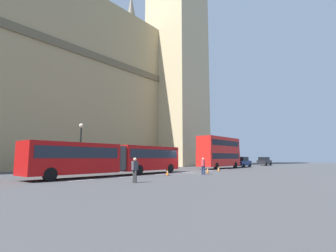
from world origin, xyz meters
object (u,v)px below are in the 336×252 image
object	(u,v)px
traffic_cone_east	(219,169)
double_decker_bus	(219,151)
pedestrian_near_cones	(135,169)
sedan_trailing	(264,161)
sedan_lead	(242,162)
traffic_cone_west	(167,172)
pedestrian_by_kerb	(203,165)
traffic_cone_middle	(208,170)
articulated_bus	(115,157)
street_lamp	(80,145)

from	to	relation	value
traffic_cone_east	double_decker_bus	bearing A→B (deg)	26.91
pedestrian_near_cones	sedan_trailing	bearing A→B (deg)	8.10
double_decker_bus	pedestrian_near_cones	size ratio (longest dim) A/B	5.81
sedan_lead	traffic_cone_west	bearing A→B (deg)	-172.11
traffic_cone_west	pedestrian_by_kerb	world-z (taller)	pedestrian_by_kerb
sedan_trailing	traffic_cone_west	distance (m)	37.32
double_decker_bus	traffic_cone_middle	size ratio (longest dim) A/B	16.93
double_decker_bus	pedestrian_near_cones	world-z (taller)	double_decker_bus
articulated_bus	pedestrian_near_cones	world-z (taller)	articulated_bus
traffic_cone_west	traffic_cone_east	world-z (taller)	same
sedan_lead	pedestrian_by_kerb	xyz separation A→B (m)	(-22.71, -5.68, -0.00)
double_decker_bus	pedestrian_by_kerb	distance (m)	15.27
sedan_lead	traffic_cone_west	xyz separation A→B (m)	(-25.79, -3.58, -0.63)
articulated_bus	traffic_cone_west	world-z (taller)	articulated_bus
articulated_bus	traffic_cone_middle	distance (m)	10.54
traffic_cone_middle	traffic_cone_east	distance (m)	4.26
double_decker_bus	traffic_cone_middle	xyz separation A→B (m)	(-11.20, -4.45, -2.43)
sedan_lead	pedestrian_by_kerb	distance (m)	23.41
articulated_bus	sedan_lead	world-z (taller)	articulated_bus
articulated_bus	traffic_cone_east	distance (m)	14.15
sedan_lead	traffic_cone_west	size ratio (longest dim) A/B	7.59
sedan_lead	pedestrian_near_cones	bearing A→B (deg)	-168.84
articulated_bus	pedestrian_by_kerb	world-z (taller)	articulated_bus
traffic_cone_east	pedestrian_near_cones	world-z (taller)	pedestrian_near_cones
articulated_bus	pedestrian_by_kerb	xyz separation A→B (m)	(6.57, -5.66, -0.83)
sedan_lead	traffic_cone_east	size ratio (longest dim) A/B	7.59
articulated_bus	sedan_lead	xyz separation A→B (m)	(29.28, 0.02, -0.83)
sedan_trailing	traffic_cone_middle	xyz separation A→B (m)	(-31.20, -4.29, -0.63)
double_decker_bus	traffic_cone_middle	bearing A→B (deg)	-158.31
sedan_trailing	traffic_cone_west	world-z (taller)	sedan_trailing
sedan_lead	pedestrian_by_kerb	size ratio (longest dim) A/B	2.60
sedan_trailing	street_lamp	distance (m)	41.98
traffic_cone_middle	street_lamp	distance (m)	14.05
traffic_cone_middle	street_lamp	size ratio (longest dim) A/B	0.11
double_decker_bus	traffic_cone_west	distance (m)	17.69
articulated_bus	sedan_lead	size ratio (longest dim) A/B	3.75
sedan_lead	pedestrian_near_cones	distance (m)	33.34
sedan_trailing	traffic_cone_east	bearing A→B (deg)	-172.82
sedan_trailing	pedestrian_by_kerb	size ratio (longest dim) A/B	2.60
sedan_trailing	traffic_cone_east	size ratio (longest dim) A/B	7.59
traffic_cone_middle	traffic_cone_east	bearing A→B (deg)	11.97
pedestrian_near_cones	street_lamp	bearing A→B (deg)	77.57
traffic_cone_east	street_lamp	bearing A→B (deg)	151.10
pedestrian_near_cones	traffic_cone_middle	bearing A→B (deg)	8.75
double_decker_bus	sedan_lead	distance (m)	8.82
traffic_cone_east	pedestrian_by_kerb	bearing A→B (deg)	-163.47
traffic_cone_west	traffic_cone_east	xyz separation A→B (m)	(10.12, -0.01, 0.00)
articulated_bus	double_decker_bus	world-z (taller)	double_decker_bus
traffic_cone_east	pedestrian_near_cones	distance (m)	17.29
double_decker_bus	traffic_cone_east	xyz separation A→B (m)	(-7.04, -3.57, -2.43)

